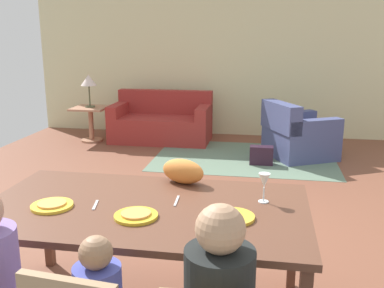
% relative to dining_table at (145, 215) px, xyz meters
% --- Properties ---
extents(ground_plane, '(7.22, 6.72, 0.02)m').
position_rel_dining_table_xyz_m(ground_plane, '(0.14, 1.98, -0.71)').
color(ground_plane, brown).
extents(back_wall, '(7.22, 0.10, 2.70)m').
position_rel_dining_table_xyz_m(back_wall, '(0.14, 5.39, 0.65)').
color(back_wall, beige).
rests_on(back_wall, ground_plane).
extents(dining_table, '(1.97, 1.10, 0.76)m').
position_rel_dining_table_xyz_m(dining_table, '(0.00, 0.00, 0.00)').
color(dining_table, brown).
rests_on(dining_table, ground_plane).
extents(plate_near_man, '(0.25, 0.25, 0.02)m').
position_rel_dining_table_xyz_m(plate_near_man, '(-0.54, -0.12, 0.07)').
color(plate_near_man, yellow).
rests_on(plate_near_man, dining_table).
extents(pizza_near_man, '(0.17, 0.17, 0.01)m').
position_rel_dining_table_xyz_m(pizza_near_man, '(-0.54, -0.12, 0.08)').
color(pizza_near_man, '#E69845').
rests_on(pizza_near_man, plate_near_man).
extents(plate_near_child, '(0.25, 0.25, 0.02)m').
position_rel_dining_table_xyz_m(plate_near_child, '(-0.00, -0.18, 0.07)').
color(plate_near_child, gold).
rests_on(plate_near_child, dining_table).
extents(pizza_near_child, '(0.17, 0.17, 0.01)m').
position_rel_dining_table_xyz_m(pizza_near_child, '(0.00, -0.18, 0.08)').
color(pizza_near_child, '#E79648').
rests_on(pizza_near_child, plate_near_child).
extents(plate_near_woman, '(0.25, 0.25, 0.02)m').
position_rel_dining_table_xyz_m(plate_near_woman, '(0.54, -0.10, 0.07)').
color(plate_near_woman, yellow).
rests_on(plate_near_woman, dining_table).
extents(wine_glass, '(0.07, 0.07, 0.19)m').
position_rel_dining_table_xyz_m(wine_glass, '(0.71, 0.18, 0.19)').
color(wine_glass, silver).
rests_on(wine_glass, dining_table).
extents(fork, '(0.05, 0.15, 0.01)m').
position_rel_dining_table_xyz_m(fork, '(-0.30, -0.05, 0.06)').
color(fork, silver).
rests_on(fork, dining_table).
extents(knife, '(0.02, 0.17, 0.01)m').
position_rel_dining_table_xyz_m(knife, '(0.18, 0.10, 0.06)').
color(knife, silver).
rests_on(knife, dining_table).
extents(cat, '(0.36, 0.27, 0.17)m').
position_rel_dining_table_xyz_m(cat, '(0.15, 0.45, 0.15)').
color(cat, orange).
rests_on(cat, dining_table).
extents(area_rug, '(2.60, 1.80, 0.01)m').
position_rel_dining_table_xyz_m(area_rug, '(0.41, 3.84, -0.70)').
color(area_rug, slate).
rests_on(area_rug, ground_plane).
extents(couch, '(1.64, 0.86, 0.82)m').
position_rel_dining_table_xyz_m(couch, '(-1.04, 4.69, -0.40)').
color(couch, maroon).
rests_on(couch, ground_plane).
extents(armchair, '(1.16, 1.15, 0.82)m').
position_rel_dining_table_xyz_m(armchair, '(1.16, 4.01, -0.38)').
color(armchair, '#454D7D').
rests_on(armchair, ground_plane).
extents(side_table, '(0.56, 0.56, 0.58)m').
position_rel_dining_table_xyz_m(side_table, '(-2.20, 4.44, -0.32)').
color(side_table, '#AD7658').
rests_on(side_table, ground_plane).
extents(table_lamp, '(0.26, 0.26, 0.54)m').
position_rel_dining_table_xyz_m(table_lamp, '(-2.20, 4.44, 0.31)').
color(table_lamp, '#484D32').
rests_on(table_lamp, side_table).
extents(handbag, '(0.32, 0.16, 0.26)m').
position_rel_dining_table_xyz_m(handbag, '(0.66, 3.54, -0.57)').
color(handbag, '#2C1828').
rests_on(handbag, ground_plane).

